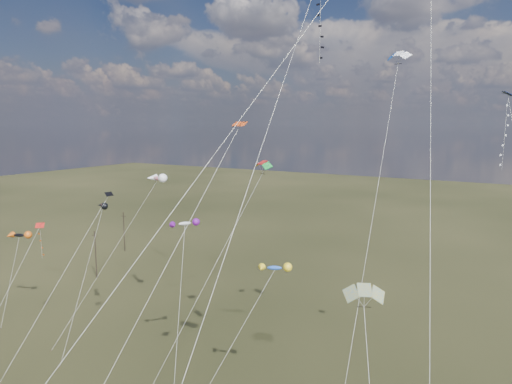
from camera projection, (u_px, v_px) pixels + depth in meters
The scene contains 16 objects.
utility_pole_near at pixel (96, 254), 76.15m from camera, with size 1.40×0.20×8.00m.
utility_pole_far at pixel (124, 231), 92.10m from camera, with size 1.40×0.20×8.00m.
diamond_black_high at pixel (311, 38), 32.24m from camera, with size 1.96×28.80×37.01m.
diamond_navy_tall at pixel (430, 11), 32.09m from camera, with size 6.33×23.66×39.16m.
diamond_black_mid at pixel (75, 253), 45.66m from camera, with size 2.51×14.59×18.47m.
diamond_red_low at pixel (38, 246), 52.80m from camera, with size 2.00×9.14×14.23m.
diamond_navy_right at pixel (508, 148), 35.78m from camera, with size 7.00×18.13×28.20m.
diamond_orange_center at pixel (180, 238), 29.73m from camera, with size 6.67×16.60×25.80m.
parafoil_blue_white at pixel (398, 56), 40.25m from camera, with size 2.19×19.06×32.36m.
parafoil_striped at pixel (365, 291), 27.65m from camera, with size 6.96×13.01×16.29m.
parafoil_tricolor at pixel (262, 164), 41.36m from camera, with size 8.35×11.28×22.69m.
novelty_black_orange at pixel (19, 235), 61.87m from camera, with size 4.71×6.40×11.25m.
novelty_orange_black at pixel (103, 206), 54.95m from camera, with size 3.74×10.00×16.34m.
novelty_white_purple at pixel (185, 224), 45.06m from camera, with size 7.61×11.88×16.27m.
novelty_redwhite_stripe at pixel (157, 179), 58.24m from camera, with size 6.69×14.81×19.41m.
novelty_blue_yellow at pixel (274, 269), 39.04m from camera, with size 5.79×10.08×13.88m.
Camera 1 is at (22.26, -20.30, 25.66)m, focal length 32.00 mm.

